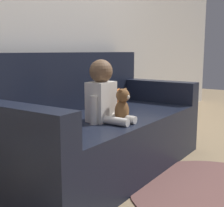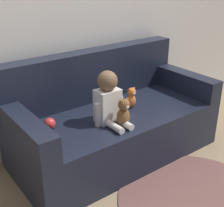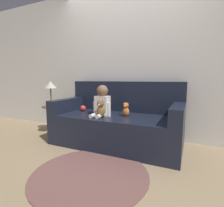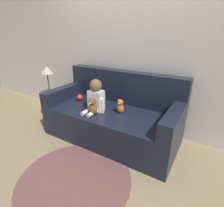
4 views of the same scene
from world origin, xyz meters
The scene contains 9 objects.
ground_plane centered at (0.00, 0.00, 0.00)m, with size 12.00×12.00×0.00m, color #9E8460.
wall_back centered at (0.00, 0.54, 1.30)m, with size 8.00×0.05×2.60m.
couch centered at (0.00, 0.06, 0.33)m, with size 1.92×0.91×0.96m.
person_baby centered at (-0.18, -0.13, 0.66)m, with size 0.29×0.35×0.45m.
teddy_bear_brown centered at (-0.13, -0.27, 0.58)m, with size 0.12×0.11×0.25m.
plush_toy_side centered at (0.16, -0.03, 0.56)m, with size 0.10×0.09×0.20m.
toy_ball centered at (-0.64, 0.05, 0.51)m, with size 0.10×0.10×0.10m.
floor_rug centered at (0.09, -0.92, 0.01)m, with size 1.24×1.24×0.01m.
side_table centered at (-1.28, -0.01, 0.73)m, with size 0.33×0.33×0.97m.
Camera 3 is at (1.02, -2.40, 1.00)m, focal length 28.00 mm.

